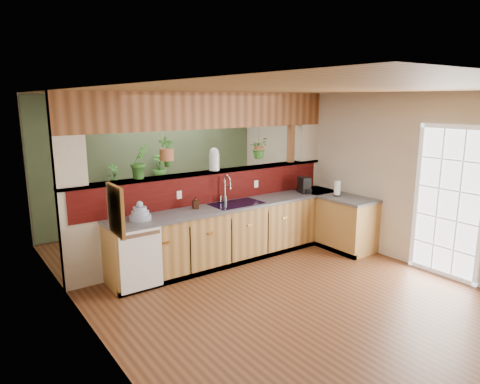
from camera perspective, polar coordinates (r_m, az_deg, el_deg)
ground at (r=6.08m, az=2.99°, el=-11.94°), size 4.60×7.00×0.01m
ceiling at (r=5.55m, az=3.29°, el=13.35°), size 4.60×7.00×0.01m
wall_back at (r=8.65m, az=-11.55°, el=4.06°), size 4.60×0.02×2.60m
wall_left at (r=4.64m, az=-19.68°, el=-3.35°), size 0.02×7.00×2.60m
wall_right at (r=7.32m, az=17.36°, el=2.31°), size 0.02×7.00×2.60m
pass_through_partition at (r=6.80m, az=-3.80°, el=1.18°), size 4.60×0.21×2.60m
pass_through_ledge at (r=6.75m, az=-4.04°, el=2.65°), size 4.60×0.21×0.04m
header_beam at (r=6.66m, az=-4.16°, el=10.78°), size 4.60×0.15×0.55m
sage_backwall at (r=8.63m, az=-11.49°, el=4.05°), size 4.55×0.02×2.55m
countertop at (r=7.06m, az=3.96°, el=-4.62°), size 4.14×1.52×0.90m
dishwasher at (r=5.75m, az=-13.02°, el=-8.82°), size 0.58×0.03×0.82m
navy_sink at (r=6.69m, az=-0.46°, el=-2.21°), size 0.82×0.50×0.18m
french_door at (r=6.65m, az=25.97°, el=-1.52°), size 0.06×1.02×2.16m
framed_print at (r=3.84m, az=-16.21°, el=-2.39°), size 0.04×0.35×0.45m
faucet at (r=6.70m, az=-1.87°, el=0.59°), size 0.20×0.20×0.45m
dish_stack at (r=5.92m, az=-13.18°, el=-2.86°), size 0.30×0.30×0.26m
soap_dispenser at (r=6.38m, az=-5.96°, el=-1.43°), size 0.10×0.10×0.18m
coffee_maker at (r=7.49m, az=8.61°, el=0.82°), size 0.15×0.25×0.28m
paper_towel at (r=7.37m, az=12.84°, el=0.44°), size 0.13×0.13×0.27m
glass_jar at (r=6.76m, az=-3.46°, el=4.40°), size 0.16×0.16×0.36m
ledge_plant_left at (r=6.19m, az=-13.23°, el=3.97°), size 0.28×0.23×0.49m
hanging_plant_a at (r=6.34m, az=-9.80°, el=6.53°), size 0.26×0.20×0.56m
hanging_plant_b at (r=7.24m, az=2.52°, el=7.08°), size 0.39×0.37×0.47m
shelving_console at (r=8.47m, az=-12.18°, el=-1.65°), size 1.40×0.48×0.92m
shelf_plant_a at (r=8.12m, az=-16.50°, el=2.26°), size 0.24×0.19×0.40m
shelf_plant_b at (r=8.44m, az=-10.68°, el=3.30°), size 0.30×0.30×0.51m
floor_plant at (r=8.52m, az=-0.82°, el=-1.97°), size 0.88×0.82×0.80m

